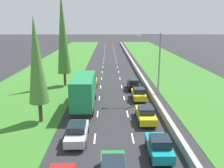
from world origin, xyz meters
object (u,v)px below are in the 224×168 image
Objects in this scene: poplar_tree_second at (36,61)px; street_light_mast at (157,62)px; yellow_hatchback_right_lane at (139,94)px; black_hatchback_right_lane at (133,84)px; silver_sedan_left_lane at (77,132)px; yellow_sedan_right_lane at (146,114)px; green_box_truck_left_lane at (84,91)px; poplar_tree_third at (63,34)px; teal_hatchback_right_lane at (159,146)px; yellow_hatchback_left_lane_fifth at (91,81)px.

poplar_tree_second reaches higher than street_light_mast.
yellow_hatchback_right_lane is at bearing 32.33° from poplar_tree_second.
silver_sedan_left_lane is (-6.78, -16.70, -0.02)m from black_hatchback_right_lane.
black_hatchback_right_lane is at bearing 90.22° from yellow_sedan_right_lane.
street_light_mast reaches higher than yellow_sedan_right_lane.
green_box_truck_left_lane is at bearing 45.12° from poplar_tree_second.
street_light_mast reaches higher than black_hatchback_right_lane.
poplar_tree_third is at bearing 111.93° from green_box_truck_left_lane.
yellow_hatchback_right_lane is (0.16, 14.23, 0.00)m from teal_hatchback_right_lane.
poplar_tree_second reaches higher than black_hatchback_right_lane.
poplar_tree_third is (-11.25, 15.03, 7.74)m from yellow_sedan_right_lane.
black_hatchback_right_lane reaches higher than silver_sedan_left_lane.
yellow_sedan_right_lane is 0.50× the size of street_light_mast.
poplar_tree_third is (0.00, 14.97, 1.96)m from poplar_tree_second.
yellow_hatchback_right_lane is 1.00× the size of yellow_hatchback_left_lane_fifth.
yellow_hatchback_left_lane_fifth is at bearing -7.16° from poplar_tree_third.
silver_sedan_left_lane is at bearing -121.28° from yellow_hatchback_right_lane.
poplar_tree_third is at bearing 126.83° from yellow_sedan_right_lane.
silver_sedan_left_lane is 0.50× the size of street_light_mast.
green_box_truck_left_lane is (-6.92, -8.11, 1.35)m from black_hatchback_right_lane.
black_hatchback_right_lane is 0.35× the size of poplar_tree_second.
yellow_hatchback_left_lane_fifth is at bearing 142.67° from street_light_mast.
silver_sedan_left_lane is (-7.00, -11.51, -0.02)m from yellow_hatchback_right_lane.
green_box_truck_left_lane is 0.85× the size of poplar_tree_second.
black_hatchback_right_lane is 7.17m from street_light_mast.
green_box_truck_left_lane reaches higher than yellow_sedan_right_lane.
silver_sedan_left_lane is at bearing -44.02° from poplar_tree_second.
teal_hatchback_right_lane is 0.87× the size of silver_sedan_left_lane.
teal_hatchback_right_lane is at bearing -99.75° from street_light_mast.
green_box_truck_left_lane is at bearing -130.48° from black_hatchback_right_lane.
street_light_mast is at bearing 71.52° from yellow_sedan_right_lane.
yellow_hatchback_right_lane reaches higher than silver_sedan_left_lane.
black_hatchback_right_lane is 0.43× the size of street_light_mast.
yellow_hatchback_right_lane is 9.99m from yellow_hatchback_left_lane_fifth.
street_light_mast is at bearing 80.25° from teal_hatchback_right_lane.
street_light_mast is (13.73, -7.62, -3.32)m from poplar_tree_third.
teal_hatchback_right_lane is at bearing -72.40° from yellow_hatchback_left_lane_fifth.
yellow_hatchback_left_lane_fifth is (0.05, 18.69, 0.02)m from silver_sedan_left_lane.
poplar_tree_third is at bearing 167.19° from black_hatchback_right_lane.
poplar_tree_second is at bearing -151.86° from street_light_mast.
yellow_sedan_right_lane is 1.15× the size of yellow_hatchback_right_lane.
yellow_hatchback_right_lane is at bearing -34.10° from poplar_tree_third.
poplar_tree_second is (-4.48, -14.40, 5.75)m from yellow_hatchback_left_lane_fifth.
teal_hatchback_right_lane is at bearing -62.85° from poplar_tree_third.
black_hatchback_right_lane is (-0.05, 12.48, 0.02)m from yellow_sedan_right_lane.
silver_sedan_left_lane is at bearing -148.27° from yellow_sedan_right_lane.
poplar_tree_second is (-11.27, 7.00, 5.75)m from teal_hatchback_right_lane.
black_hatchback_right_lane is at bearing -16.43° from yellow_hatchback_left_lane_fifth.
street_light_mast is (2.52, -5.07, 4.40)m from black_hatchback_right_lane.
teal_hatchback_right_lane is 1.00× the size of black_hatchback_right_lane.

